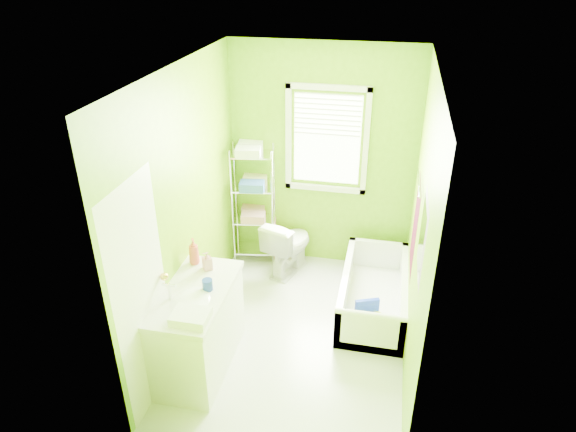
% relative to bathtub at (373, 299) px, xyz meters
% --- Properties ---
extents(ground, '(2.90, 2.90, 0.00)m').
position_rel_bathtub_xyz_m(ground, '(-0.72, -0.54, -0.15)').
color(ground, silver).
rests_on(ground, ground).
extents(room_envelope, '(2.14, 2.94, 2.62)m').
position_rel_bathtub_xyz_m(room_envelope, '(-0.72, -0.54, 1.40)').
color(room_envelope, '#6AA107').
rests_on(room_envelope, ground).
extents(window, '(0.92, 0.05, 1.22)m').
position_rel_bathtub_xyz_m(window, '(-0.67, 0.88, 1.47)').
color(window, white).
rests_on(window, ground).
extents(door, '(0.09, 0.80, 2.00)m').
position_rel_bathtub_xyz_m(door, '(-1.75, -1.54, 0.85)').
color(door, white).
rests_on(door, ground).
extents(right_wall_decor, '(0.04, 1.48, 1.17)m').
position_rel_bathtub_xyz_m(right_wall_decor, '(0.32, -0.56, 1.17)').
color(right_wall_decor, '#48081B').
rests_on(right_wall_decor, ground).
extents(bathtub, '(0.67, 1.43, 0.46)m').
position_rel_bathtub_xyz_m(bathtub, '(0.00, 0.00, 0.00)').
color(bathtub, white).
rests_on(bathtub, ground).
extents(toilet, '(0.59, 0.78, 0.70)m').
position_rel_bathtub_xyz_m(toilet, '(-1.03, 0.56, 0.20)').
color(toilet, white).
rests_on(toilet, ground).
extents(vanity, '(0.56, 1.09, 1.08)m').
position_rel_bathtub_xyz_m(vanity, '(-1.50, -1.13, 0.29)').
color(vanity, white).
rests_on(vanity, ground).
extents(wire_shelf_unit, '(0.53, 0.43, 1.48)m').
position_rel_bathtub_xyz_m(wire_shelf_unit, '(-1.48, 0.75, 0.75)').
color(wire_shelf_unit, silver).
rests_on(wire_shelf_unit, ground).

